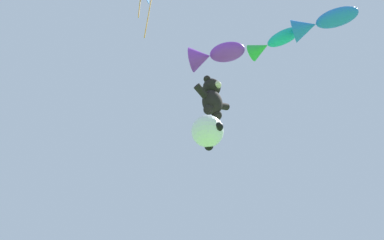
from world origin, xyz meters
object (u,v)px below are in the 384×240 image
fish_kite_violet (214,55)px  fish_kite_cobalt (321,23)px  teddy_bear_kite (212,98)px  soccer_ball_kite (208,131)px  fish_kite_teal (271,43)px

fish_kite_violet → fish_kite_cobalt: bearing=-73.9°
teddy_bear_kite → fish_kite_cobalt: bearing=-79.7°
teddy_bear_kite → fish_kite_cobalt: 4.14m
fish_kite_violet → soccer_ball_kite: bearing=93.2°
soccer_ball_kite → fish_kite_teal: (0.97, -2.11, 3.12)m
soccer_ball_kite → fish_kite_cobalt: (1.03, -3.88, 2.72)m
fish_kite_violet → fish_kite_cobalt: (1.01, -3.51, -0.41)m
soccer_ball_kite → fish_kite_violet: (0.02, -0.37, 3.12)m
fish_kite_teal → fish_kite_cobalt: 1.81m
soccer_ball_kite → fish_kite_teal: bearing=-65.2°
teddy_bear_kite → fish_kite_cobalt: (0.71, -3.92, 1.12)m
fish_kite_teal → fish_kite_cobalt: fish_kite_teal is taller
fish_kite_teal → fish_kite_cobalt: (0.06, -1.77, -0.40)m
fish_kite_violet → fish_kite_teal: (0.95, -1.74, -0.01)m
teddy_bear_kite → fish_kite_teal: (0.65, -2.15, 1.52)m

